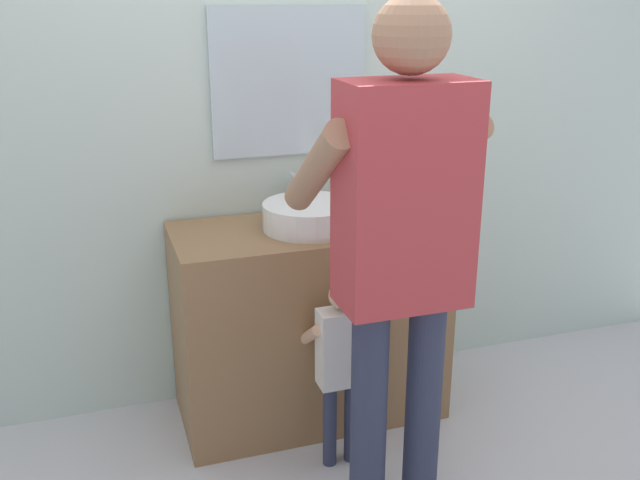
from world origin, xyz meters
TOP-DOWN VIEW (x-y plane):
  - ground_plane at (0.00, 0.00)m, footprint 14.00×14.00m
  - back_wall at (0.00, 0.62)m, footprint 4.40×0.10m
  - vanity_cabinet at (0.00, 0.30)m, footprint 1.14×0.54m
  - sink_basin at (0.00, 0.28)m, footprint 0.39×0.39m
  - faucet at (0.00, 0.52)m, footprint 0.18×0.14m
  - toothbrush_cup at (0.39, 0.26)m, footprint 0.07×0.07m
  - child_toddler at (0.00, -0.10)m, footprint 0.24×0.24m
  - adult_parent at (0.09, -0.42)m, footprint 0.56×0.59m

SIDE VIEW (x-z plane):
  - ground_plane at x=0.00m, z-range 0.00..0.00m
  - vanity_cabinet at x=0.00m, z-range 0.00..0.88m
  - child_toddler at x=0.00m, z-range 0.08..0.86m
  - toothbrush_cup at x=0.39m, z-range 0.83..1.04m
  - sink_basin at x=0.00m, z-range 0.88..0.99m
  - faucet at x=0.00m, z-range 0.87..1.05m
  - adult_parent at x=0.09m, z-range 0.18..1.99m
  - back_wall at x=0.00m, z-range 0.00..2.70m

